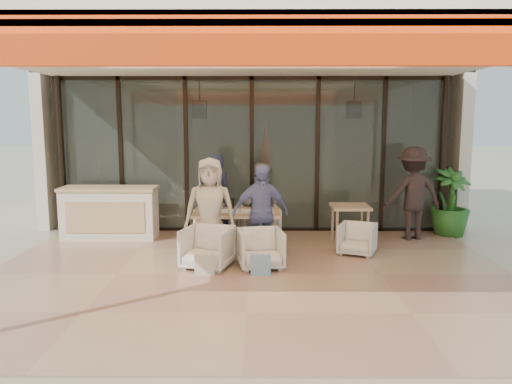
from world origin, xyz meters
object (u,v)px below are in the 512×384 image
Objects in this scene: dining_table at (236,214)px; side_table at (350,211)px; diner_grey at (260,205)px; diner_cream at (210,209)px; potted_palm at (450,202)px; chair_far_right at (260,221)px; side_chair at (357,238)px; host_counter at (110,213)px; chair_far_left at (217,221)px; diner_periwinkle at (261,213)px; diner_navy at (215,200)px; standing_woman at (413,194)px; chair_near_left at (207,246)px; chair_near_right at (261,247)px.

dining_table reaches higher than side_table.
dining_table is 2.01× the size of side_table.
diner_grey is 1.23m from diner_cream.
diner_cream is 4.99m from potted_palm.
side_chair is at bearing 139.49° from chair_far_right.
chair_far_right is at bearing -0.26° from host_counter.
chair_far_left is 1.69m from diner_periwinkle.
standing_woman is at bearing 174.29° from diner_navy.
chair_far_left is at bearing 105.85° from chair_near_left.
diner_navy reaches higher than diner_cream.
chair_far_left and chair_near_left have the same top height.
standing_woman reaches higher than host_counter.
diner_periwinkle reaches higher than dining_table.
chair_near_left is at bearing 14.86° from standing_woman.
diner_cream is at bearing 104.57° from chair_far_left.
chair_near_right is 0.40× the size of diner_navy.
host_counter is 3.52m from chair_near_right.
chair_far_left is (-0.41, 0.94, -0.32)m from dining_table.
potted_palm is (3.82, 0.37, 0.32)m from chair_far_right.
dining_table is 1.08m from chair_far_right.
diner_navy reaches higher than host_counter.
standing_woman is (2.95, 1.41, 0.11)m from diner_periwinkle.
potted_palm reaches higher than dining_table.
chair_near_right is 1.47m from diner_grey.
diner_navy is at bearing 23.18° from chair_far_right.
side_table is at bearing 16.00° from dining_table.
chair_far_left is 0.43× the size of diner_navy.
standing_woman is (3.38, 0.96, 0.23)m from dining_table.
chair_near_left is at bearing 104.57° from chair_far_left.
chair_near_right is (0.84, 0.00, -0.02)m from chair_near_left.
diner_grey reaches higher than chair_far_right.
chair_near_left is at bearing -113.43° from dining_table.
diner_navy is 2.65m from side_chair.
chair_near_left is at bearing -90.32° from diner_cream.
potted_palm is at bearing 11.07° from diner_periwinkle.
side_chair is at bearing -13.40° from host_counter.
side_table is (2.52, -0.34, 0.27)m from chair_far_left.
chair_near_left is 1.68m from diner_grey.
dining_table is at bearing -162.84° from potted_palm.
diner_navy is at bearing 104.57° from chair_far_left.
diner_cream is 2.80× the size of side_chair.
side_table reaches higher than chair_far_left.
chair_far_right is 1.05× the size of chair_near_right.
chair_near_right is at bearing 82.42° from chair_far_right.
chair_near_left is 0.53× the size of potted_palm.
diner_cream is at bearing -151.04° from side_chair.
potted_palm is (4.66, 2.27, 0.32)m from chair_near_left.
diner_periwinkle is at bearing 109.14° from diner_grey.
diner_cream reaches higher than potted_palm.
diner_cream is 0.94× the size of standing_woman.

